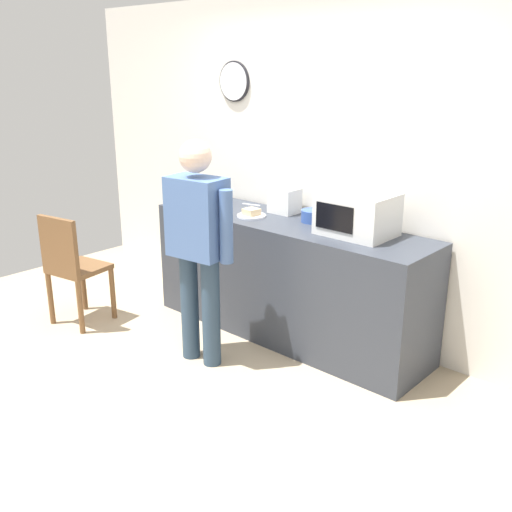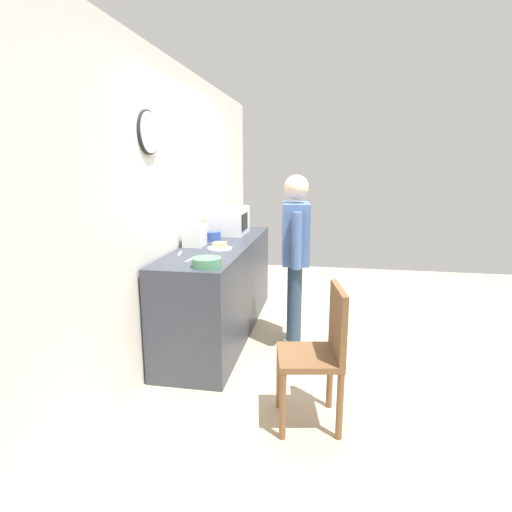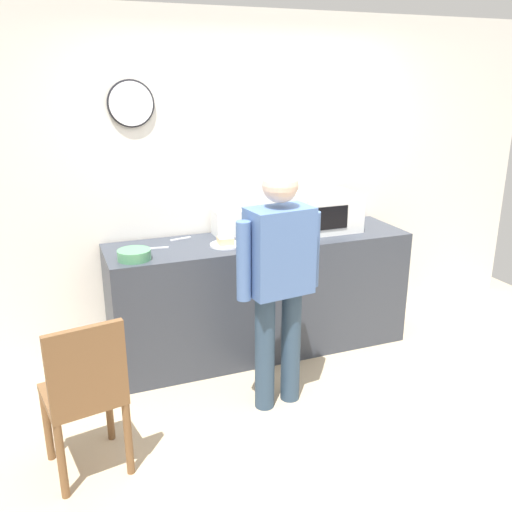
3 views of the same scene
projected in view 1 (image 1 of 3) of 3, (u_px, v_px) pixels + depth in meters
The scene contains 12 objects.
ground_plane at pixel (172, 394), 3.88m from camera, with size 6.00×6.00×0.00m, color tan.
back_wall at pixel (321, 167), 4.60m from camera, with size 5.40×0.13×2.60m.
kitchen_counter at pixel (287, 279), 4.60m from camera, with size 2.34×0.62×0.93m, color #333842.
microwave at pixel (357, 214), 4.07m from camera, with size 0.50×0.39×0.30m.
sandwich_plate at pixel (251, 214), 4.59m from camera, with size 0.23×0.23×0.07m.
salad_bowl at pixel (313, 216), 4.44m from camera, with size 0.18×0.18×0.09m, color #33519E.
cereal_bowl at pixel (187, 201), 4.97m from camera, with size 0.23×0.23×0.07m, color #4C8E60.
toaster at pixel (285, 201), 4.69m from camera, with size 0.22×0.18×0.20m, color silver.
fork_utensil at pixel (251, 205), 4.97m from camera, with size 0.17×0.02×0.01m, color silver.
spoon_utensil at pixel (219, 204), 4.99m from camera, with size 0.17×0.02×0.01m, color silver.
person_standing at pixel (198, 238), 4.03m from camera, with size 0.59×0.29×1.61m.
wooden_chair at pixel (71, 265), 4.76m from camera, with size 0.46×0.46×0.94m.
Camera 1 is at (2.70, -2.14, 2.09)m, focal length 41.11 mm.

